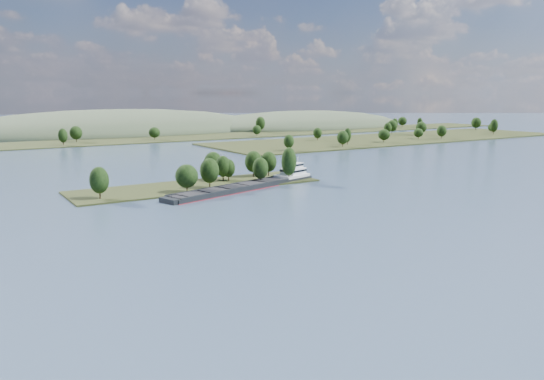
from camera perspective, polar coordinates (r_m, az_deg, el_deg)
ground at (r=163.11m, az=0.71°, el=-2.74°), size 1800.00×1800.00×0.00m
tree_island at (r=216.39m, az=-6.27°, el=1.58°), size 100.00×31.27×15.42m
right_bank at (r=448.68m, az=13.38°, el=5.50°), size 320.00×90.00×15.36m
back_shoreline at (r=425.54m, az=-19.26°, el=4.90°), size 900.00×60.00×15.93m
hill_east at (r=595.76m, az=3.45°, el=6.80°), size 260.00×140.00×36.00m
hill_west at (r=535.08m, az=-16.33°, el=6.00°), size 320.00×160.00×44.00m
cargo_barge at (r=211.24m, az=-1.98°, el=0.63°), size 74.73×29.59×10.18m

